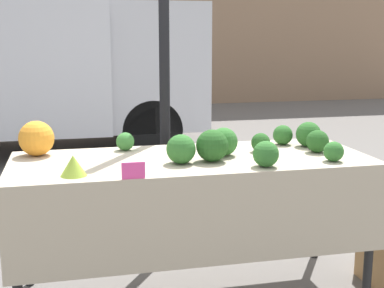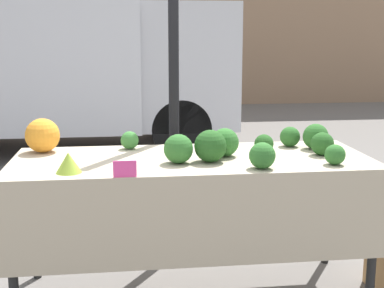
% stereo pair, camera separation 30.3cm
% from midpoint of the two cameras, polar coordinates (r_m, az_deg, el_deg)
% --- Properties ---
extents(tent_pole, '(0.07, 0.07, 2.65)m').
position_cam_midpoint_polar(tent_pole, '(3.58, 0.48, 8.31)').
color(tent_pole, black).
rests_on(tent_pole, ground_plane).
extents(parked_truck, '(4.71, 2.10, 2.55)m').
position_cam_midpoint_polar(parked_truck, '(7.44, -14.64, 9.86)').
color(parked_truck, silver).
rests_on(parked_truck, ground_plane).
extents(market_table, '(2.04, 0.79, 0.84)m').
position_cam_midpoint_polar(market_table, '(3.01, 3.04, -3.74)').
color(market_table, tan).
rests_on(market_table, ground_plane).
extents(orange_cauliflower, '(0.20, 0.20, 0.20)m').
position_cam_midpoint_polar(orange_cauliflower, '(3.25, -13.13, 0.87)').
color(orange_cauliflower, orange).
rests_on(orange_cauliflower, market_table).
extents(romanesco_head, '(0.13, 0.13, 0.11)m').
position_cam_midpoint_polar(romanesco_head, '(2.74, -9.99, -2.01)').
color(romanesco_head, '#93B238').
rests_on(romanesco_head, market_table).
extents(broccoli_head_0, '(0.14, 0.14, 0.14)m').
position_cam_midpoint_polar(broccoli_head_0, '(2.83, 10.57, -1.26)').
color(broccoli_head_0, '#2D6628').
rests_on(broccoli_head_0, market_table).
extents(broccoli_head_1, '(0.13, 0.13, 0.13)m').
position_cam_midpoint_polar(broccoli_head_1, '(3.43, 12.92, 0.74)').
color(broccoli_head_1, '#285B23').
rests_on(broccoli_head_1, market_table).
extents(broccoli_head_2, '(0.16, 0.16, 0.16)m').
position_cam_midpoint_polar(broccoli_head_2, '(2.90, 1.53, -0.56)').
color(broccoli_head_2, '#2D6628').
rests_on(broccoli_head_2, market_table).
extents(broccoli_head_3, '(0.14, 0.14, 0.14)m').
position_cam_midpoint_polar(broccoli_head_3, '(3.22, 16.38, -0.02)').
color(broccoli_head_3, '#23511E').
rests_on(broccoli_head_3, market_table).
extents(broccoli_head_4, '(0.18, 0.18, 0.18)m').
position_cam_midpoint_polar(broccoli_head_4, '(2.94, 4.94, -0.25)').
color(broccoli_head_4, '#23511E').
rests_on(broccoli_head_4, market_table).
extents(broccoli_head_5, '(0.16, 0.16, 0.16)m').
position_cam_midpoint_polar(broccoli_head_5, '(3.39, 15.58, 0.75)').
color(broccoli_head_5, '#285B23').
rests_on(broccoli_head_5, market_table).
extents(broccoli_head_6, '(0.11, 0.11, 0.11)m').
position_cam_midpoint_polar(broccoli_head_6, '(3.20, 10.39, -0.02)').
color(broccoli_head_6, '#23511E').
rests_on(broccoli_head_6, market_table).
extents(broccoli_head_7, '(0.11, 0.11, 0.11)m').
position_cam_midpoint_polar(broccoli_head_7, '(3.28, -4.05, 0.38)').
color(broccoli_head_7, '#387533').
rests_on(broccoli_head_7, market_table).
extents(broccoli_head_8, '(0.11, 0.11, 0.11)m').
position_cam_midpoint_polar(broccoli_head_8, '(3.01, 17.83, -1.12)').
color(broccoli_head_8, '#2D6628').
rests_on(broccoli_head_8, market_table).
extents(broccoli_head_9, '(0.16, 0.16, 0.16)m').
position_cam_midpoint_polar(broccoli_head_9, '(3.09, 6.32, 0.15)').
color(broccoli_head_9, '#2D6628').
rests_on(broccoli_head_9, market_table).
extents(price_sign, '(0.12, 0.01, 0.08)m').
position_cam_midpoint_polar(price_sign, '(2.63, -3.91, -2.72)').
color(price_sign, '#EF4793').
rests_on(price_sign, market_table).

